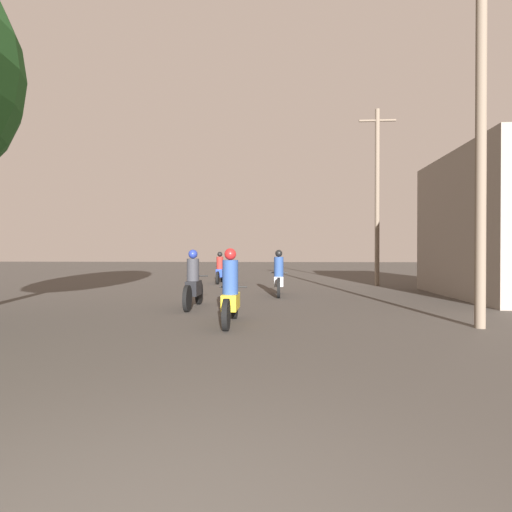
# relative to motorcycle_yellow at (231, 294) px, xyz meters

# --- Properties ---
(motorcycle_yellow) EXTENTS (0.60, 2.02, 1.56)m
(motorcycle_yellow) POSITION_rel_motorcycle_yellow_xyz_m (0.00, 0.00, 0.00)
(motorcycle_yellow) COLOR black
(motorcycle_yellow) RESTS_ON ground_plane
(motorcycle_black) EXTENTS (0.60, 2.12, 1.55)m
(motorcycle_black) POSITION_rel_motorcycle_yellow_xyz_m (-1.29, 2.35, 0.00)
(motorcycle_black) COLOR black
(motorcycle_black) RESTS_ON ground_plane
(motorcycle_silver) EXTENTS (0.60, 2.02, 1.56)m
(motorcycle_silver) POSITION_rel_motorcycle_yellow_xyz_m (0.97, 5.43, 0.01)
(motorcycle_silver) COLOR black
(motorcycle_silver) RESTS_ON ground_plane
(motorcycle_blue) EXTENTS (0.60, 2.09, 1.51)m
(motorcycle_blue) POSITION_rel_motorcycle_yellow_xyz_m (-1.86, 10.88, -0.01)
(motorcycle_blue) COLOR black
(motorcycle_blue) RESTS_ON ground_plane
(utility_pole_near) EXTENTS (1.60, 0.20, 7.75)m
(utility_pole_near) POSITION_rel_motorcycle_yellow_xyz_m (4.90, -0.11, 3.42)
(utility_pole_near) COLOR #6B5B4C
(utility_pole_near) RESTS_ON ground_plane
(utility_pole_far) EXTENTS (1.60, 0.20, 7.78)m
(utility_pole_far) POSITION_rel_motorcycle_yellow_xyz_m (5.29, 9.77, 3.43)
(utility_pole_far) COLOR #6B5B4C
(utility_pole_far) RESTS_ON ground_plane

